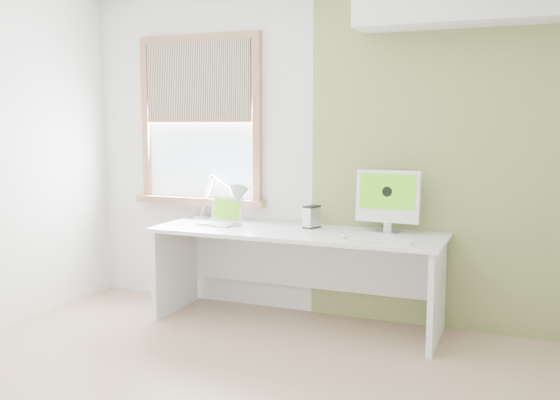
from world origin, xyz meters
The scene contains 11 objects.
room centered at (0.00, 0.00, 1.30)m, with size 4.04×3.54×2.64m.
accent_wall centered at (1.00, 1.74, 1.30)m, with size 2.00×0.02×2.60m, color olive.
window centered at (-1.00, 1.71, 1.54)m, with size 1.20×0.14×1.42m.
desk centered at (-0.01, 1.44, 0.53)m, with size 2.20×0.70×0.73m.
desk_lamp centered at (-0.63, 1.55, 0.93)m, with size 0.62×0.39×0.37m.
laptop centered at (-0.65, 1.45, 0.78)m, with size 0.34×0.29×0.21m.
phone_dock centered at (0.05, 1.57, 0.76)m, with size 0.06×0.06×0.12m.
external_drive centered at (0.06, 1.54, 0.82)m, with size 0.12×0.15×0.17m.
imac centered at (0.64, 1.56, 0.99)m, with size 0.47×0.16×0.46m.
keyboard centered at (0.68, 1.15, 0.74)m, with size 0.45×0.14×0.02m.
mouse centered at (0.41, 1.24, 0.74)m, with size 0.06×0.09×0.03m, color white.
Camera 1 is at (1.60, -2.90, 1.54)m, focal length 39.80 mm.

